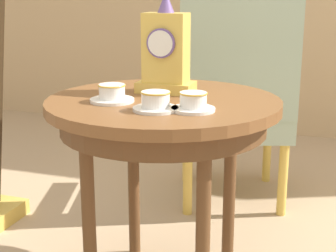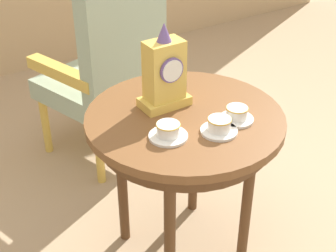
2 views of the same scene
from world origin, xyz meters
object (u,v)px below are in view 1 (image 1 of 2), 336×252
at_px(side_table, 163,122).
at_px(teacup_center, 193,103).
at_px(teacup_right, 156,102).
at_px(mantel_clock, 166,53).
at_px(armchair, 236,86).
at_px(teacup_left, 112,94).

distance_m(side_table, teacup_center, 0.22).
height_order(teacup_right, mantel_clock, mantel_clock).
xyz_separation_m(side_table, armchair, (0.08, 0.79, -0.02)).
distance_m(mantel_clock, armchair, 0.74).
distance_m(teacup_right, mantel_clock, 0.29).
bearing_deg(mantel_clock, teacup_right, -77.35).
xyz_separation_m(mantel_clock, armchair, (0.11, 0.69, -0.23)).
distance_m(teacup_center, mantel_clock, 0.31).
bearing_deg(armchair, side_table, -95.69).
distance_m(teacup_left, teacup_right, 0.18).
bearing_deg(mantel_clock, teacup_left, -119.12).
height_order(teacup_center, armchair, armchair).
distance_m(teacup_right, teacup_center, 0.11).
xyz_separation_m(side_table, teacup_left, (-0.14, -0.10, 0.10)).
bearing_deg(mantel_clock, teacup_center, -55.24).
bearing_deg(side_table, teacup_left, -144.61).
bearing_deg(armchair, mantel_clock, -98.64).
distance_m(teacup_left, armchair, 0.92).
relative_size(side_table, teacup_right, 5.68).
bearing_deg(mantel_clock, armchair, 81.36).
height_order(teacup_left, armchair, armchair).
bearing_deg(teacup_left, armchair, 76.41).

